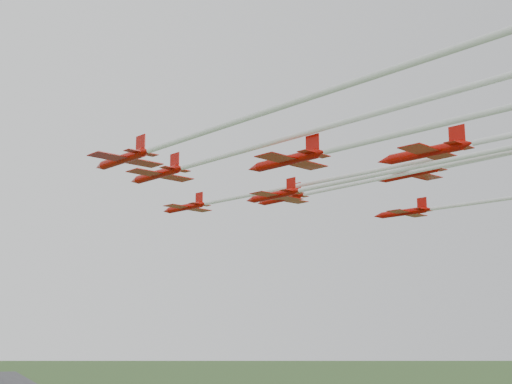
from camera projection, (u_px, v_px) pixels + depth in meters
name	position (u px, v px, depth m)	size (l,w,h in m)	color
jet_lead	(237.00, 197.00, 106.51)	(21.89, 47.32, 2.47)	#B50C03
jet_row2_left	(242.00, 151.00, 86.15)	(26.61, 64.54, 2.88)	#B50C03
jet_row2_right	(350.00, 185.00, 102.02)	(20.97, 54.00, 2.50)	#B50C03
jet_row3_left	(235.00, 122.00, 64.68)	(25.68, 63.89, 2.50)	#B50C03
jet_row3_mid	(342.00, 182.00, 86.61)	(19.76, 47.09, 2.37)	#B50C03
jet_row3_right	(509.00, 198.00, 101.57)	(27.78, 59.44, 2.48)	#B50C03
jet_row4_left	(369.00, 141.00, 72.67)	(21.76, 49.11, 2.80)	#B50C03
jet_row4_right	(473.00, 160.00, 90.62)	(17.58, 45.38, 2.74)	#B50C03
jet_trail_solo	(502.00, 137.00, 74.81)	(20.37, 44.08, 2.93)	#B50C03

